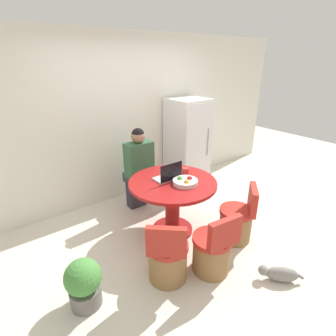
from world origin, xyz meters
TOP-DOWN VIEW (x-y plane):
  - ground_plane at (0.00, 0.00)m, footprint 12.00×12.00m
  - wall_back at (0.00, 1.63)m, footprint 7.00×0.06m
  - refrigerator at (1.03, 1.27)m, footprint 0.62×0.65m
  - dining_table at (-0.08, 0.27)m, footprint 1.13×1.13m
  - chair_near_left_corner at (-0.64, -0.37)m, footprint 0.50×0.50m
  - chair_near_camera at (-0.18, -0.58)m, footprint 0.44×0.45m
  - chair_near_right_corner at (0.49, -0.36)m, footprint 0.50×0.50m
  - person_seated at (-0.12, 1.05)m, footprint 0.40×0.37m
  - laptop at (-0.09, 0.34)m, footprint 0.33×0.21m
  - fruit_bowl at (-0.00, 0.11)m, footprint 0.32×0.32m
  - coffee_cup at (0.19, 0.33)m, footprint 0.09×0.09m
  - cat at (0.30, -1.11)m, footprint 0.37×0.36m
  - potted_plant at (-1.46, -0.16)m, footprint 0.35×0.35m

SIDE VIEW (x-z plane):
  - ground_plane at x=0.00m, z-range 0.00..0.00m
  - cat at x=0.30m, z-range 0.00..0.17m
  - chair_near_left_corner at x=-0.64m, z-range -0.12..0.65m
  - chair_near_camera at x=-0.18m, z-range -0.12..0.65m
  - chair_near_right_corner at x=0.49m, z-range -0.12..0.65m
  - potted_plant at x=-1.46m, z-range 0.01..0.52m
  - dining_table at x=-0.08m, z-range 0.15..0.91m
  - person_seated at x=-0.12m, z-range 0.06..1.37m
  - fruit_bowl at x=0.00m, z-range 0.75..0.84m
  - refrigerator at x=1.03m, z-range 0.00..1.59m
  - coffee_cup at x=0.19m, z-range 0.76..0.85m
  - laptop at x=-0.09m, z-range 0.69..0.94m
  - wall_back at x=0.00m, z-range 0.00..2.60m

